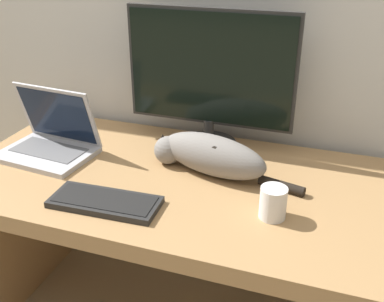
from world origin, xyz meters
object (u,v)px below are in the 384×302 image
laptop (50,141)px  cat (209,154)px  monitor (210,78)px  coffee_mug (273,203)px  external_keyboard (105,202)px

laptop → cat: bearing=10.1°
monitor → coffee_mug: 0.56m
laptop → cat: size_ratio=0.65×
cat → coffee_mug: 0.33m
external_keyboard → coffee_mug: (0.50, 0.10, 0.04)m
monitor → cat: monitor is taller
monitor → external_keyboard: bearing=-109.6°
laptop → external_keyboard: (0.37, -0.25, -0.04)m
laptop → external_keyboard: size_ratio=1.03×
laptop → cat: 0.61m
laptop → cat: (0.61, 0.05, 0.02)m
laptop → coffee_mug: laptop is taller
coffee_mug → external_keyboard: bearing=-168.3°
cat → coffee_mug: size_ratio=5.59×
laptop → external_keyboard: laptop is taller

